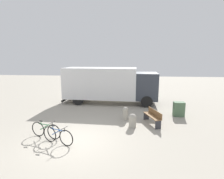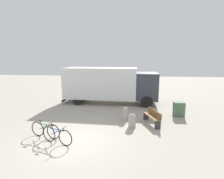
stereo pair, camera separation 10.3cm
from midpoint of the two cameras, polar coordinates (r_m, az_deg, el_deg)
ground_plane at (r=8.72m, az=-12.22°, el=-16.08°), size 60.00×60.00×0.00m
delivery_truck at (r=14.95m, az=-0.74°, el=1.94°), size 7.97×2.64×3.02m
park_bench at (r=10.61m, az=13.40°, el=-8.46°), size 0.91×1.67×0.84m
bicycle_near at (r=9.27m, az=-20.67°, el=-12.21°), size 1.66×0.56×0.85m
bicycle_middle at (r=8.50m, az=-17.21°, el=-14.11°), size 1.62×0.65×0.85m
bollard_near_bench at (r=9.98m, az=6.87°, el=-9.91°), size 0.43×0.43×0.77m
bollard_far_bench at (r=10.99m, az=4.60°, el=-7.66°), size 0.37×0.37×0.86m
utility_box at (r=12.50m, az=21.22°, el=-6.02°), size 0.69×0.47×0.96m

